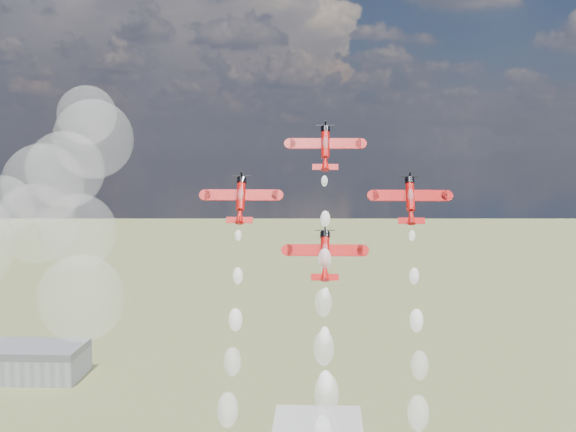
{
  "coord_description": "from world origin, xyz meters",
  "views": [
    {
      "loc": [
        1.73,
        -130.47,
        93.99
      ],
      "look_at": [
        -4.07,
        -1.54,
        82.22
      ],
      "focal_mm": 50.0,
      "sensor_mm": 36.0,
      "label": 1
    }
  ],
  "objects_px": {
    "hangar": "(21,361)",
    "plane_right": "(410,199)",
    "plane_left": "(241,199)",
    "plane_lead": "(325,147)",
    "plane_slot": "(325,254)"
  },
  "relations": [
    {
      "from": "plane_lead",
      "to": "plane_right",
      "type": "relative_size",
      "value": 1.0
    },
    {
      "from": "plane_lead",
      "to": "plane_left",
      "type": "xyz_separation_m",
      "value": [
        -13.66,
        -4.67,
        -8.35
      ]
    },
    {
      "from": "plane_lead",
      "to": "plane_right",
      "type": "distance_m",
      "value": 16.68
    },
    {
      "from": "plane_lead",
      "to": "plane_slot",
      "type": "relative_size",
      "value": 1.0
    },
    {
      "from": "plane_left",
      "to": "plane_right",
      "type": "bearing_deg",
      "value": 0.0
    },
    {
      "from": "hangar",
      "to": "plane_lead",
      "type": "relative_size",
      "value": 4.22
    },
    {
      "from": "plane_right",
      "to": "plane_slot",
      "type": "relative_size",
      "value": 1.0
    },
    {
      "from": "plane_slot",
      "to": "hangar",
      "type": "bearing_deg",
      "value": 123.2
    },
    {
      "from": "plane_left",
      "to": "plane_right",
      "type": "distance_m",
      "value": 27.33
    },
    {
      "from": "plane_right",
      "to": "plane_slot",
      "type": "height_order",
      "value": "plane_right"
    },
    {
      "from": "plane_lead",
      "to": "plane_left",
      "type": "relative_size",
      "value": 1.0
    },
    {
      "from": "plane_lead",
      "to": "plane_slot",
      "type": "distance_m",
      "value": 19.13
    },
    {
      "from": "plane_right",
      "to": "hangar",
      "type": "bearing_deg",
      "value": 126.74
    },
    {
      "from": "plane_left",
      "to": "plane_slot",
      "type": "xyz_separation_m",
      "value": [
        13.66,
        -4.67,
        -8.35
      ]
    },
    {
      "from": "hangar",
      "to": "plane_right",
      "type": "height_order",
      "value": "plane_right"
    }
  ]
}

